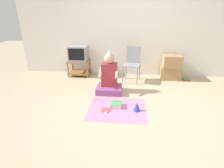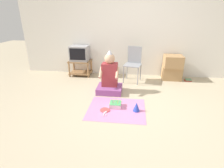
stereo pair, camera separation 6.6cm
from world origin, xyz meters
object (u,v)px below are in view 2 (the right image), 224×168
at_px(person_seated, 110,78).
at_px(party_hat_blue, 136,107).
at_px(book_pile, 188,80).
at_px(tv, 80,53).
at_px(birthday_cake, 115,104).
at_px(paper_plate, 105,110).
at_px(folding_chair, 133,62).
at_px(cardboard_box_stack, 172,67).

distance_m(person_seated, party_hat_blue, 1.03).
bearing_deg(book_pile, tv, 177.57).
xyz_separation_m(book_pile, birthday_cake, (-1.76, -1.61, 0.02)).
xyz_separation_m(tv, paper_plate, (1.01, -1.89, -0.62)).
distance_m(tv, folding_chair, 1.52).
bearing_deg(cardboard_box_stack, paper_plate, -129.14).
xyz_separation_m(cardboard_box_stack, birthday_cake, (-1.34, -1.70, -0.29)).
bearing_deg(party_hat_blue, book_pile, 51.52).
distance_m(folding_chair, party_hat_blue, 1.62).
bearing_deg(person_seated, party_hat_blue, -53.00).
height_order(folding_chair, party_hat_blue, folding_chair).
relative_size(birthday_cake, party_hat_blue, 1.30).
relative_size(tv, book_pile, 2.88).
relative_size(cardboard_box_stack, birthday_cake, 3.00).
height_order(book_pile, birthday_cake, birthday_cake).
height_order(cardboard_box_stack, paper_plate, cardboard_box_stack).
distance_m(tv, cardboard_box_stack, 2.54).
distance_m(person_seated, paper_plate, 0.91).
bearing_deg(birthday_cake, cardboard_box_stack, 51.79).
relative_size(tv, folding_chair, 0.55).
bearing_deg(cardboard_box_stack, folding_chair, -166.53).
relative_size(party_hat_blue, paper_plate, 0.94).
height_order(party_hat_blue, paper_plate, party_hat_blue).
bearing_deg(person_seated, birthday_cake, -73.28).
xyz_separation_m(folding_chair, party_hat_blue, (0.09, -1.56, -0.43)).
bearing_deg(party_hat_blue, person_seated, 127.00).
bearing_deg(tv, book_pile, -2.43).
distance_m(tv, party_hat_blue, 2.49).
relative_size(tv, birthday_cake, 2.25).
bearing_deg(paper_plate, folding_chair, 73.35).
height_order(folding_chair, birthday_cake, folding_chair).
bearing_deg(birthday_cake, tv, 124.49).
relative_size(book_pile, paper_plate, 0.95).
relative_size(tv, paper_plate, 2.74).
xyz_separation_m(tv, person_seated, (0.98, -1.04, -0.31)).
relative_size(cardboard_box_stack, party_hat_blue, 3.90).
distance_m(birthday_cake, paper_plate, 0.25).
xyz_separation_m(folding_chair, book_pile, (1.46, 0.16, -0.49)).
height_order(book_pile, person_seated, person_seated).
bearing_deg(paper_plate, birthday_cake, 42.55).
bearing_deg(book_pile, cardboard_box_stack, 167.90).
distance_m(tv, birthday_cake, 2.18).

